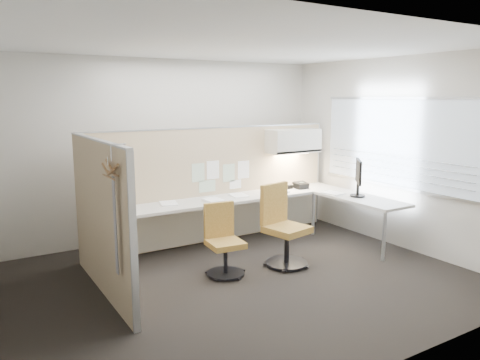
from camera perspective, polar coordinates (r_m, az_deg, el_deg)
floor at (r=5.87m, az=-0.19°, el=-12.14°), size 5.50×4.50×0.01m
ceiling at (r=5.47m, az=-0.21°, el=16.26°), size 5.50×4.50×0.01m
wall_back at (r=7.49m, az=-9.21°, el=3.71°), size 5.50×0.02×2.80m
wall_front at (r=3.79m, az=17.82°, el=-2.85°), size 5.50×0.02×2.80m
wall_right at (r=7.30m, az=18.58°, el=3.15°), size 0.02×4.50×2.80m
window_pane at (r=7.27m, az=18.52°, el=4.31°), size 0.01×2.80×1.30m
partition_back at (r=7.22m, az=-3.08°, el=-0.62°), size 4.10×0.06×1.75m
partition_left at (r=5.48m, az=-16.59°, el=-4.52°), size 0.06×2.20×1.75m
desk at (r=7.07m, az=1.49°, el=-3.11°), size 4.00×2.07×0.73m
overhead_bin at (r=7.70m, az=6.52°, el=4.76°), size 0.90×0.36×0.38m
task_light_strip at (r=7.72m, az=6.49°, el=3.21°), size 0.60×0.06×0.02m
pinned_papers at (r=7.20m, az=-2.41°, el=0.63°), size 1.01×0.00×0.47m
poster at (r=6.51m, az=-15.47°, el=2.69°), size 0.28×0.00×0.35m
chair_left at (r=5.93m, az=-2.05°, el=-7.60°), size 0.47×0.48×0.89m
chair_right at (r=6.27m, az=5.21°, el=-5.87°), size 0.59×0.61×1.07m
monitor at (r=7.23m, az=14.23°, el=0.52°), size 0.36×0.43×0.56m
phone at (r=7.75m, az=7.42°, el=-0.65°), size 0.21×0.20×0.12m
stapler at (r=7.42m, az=3.43°, el=-1.28°), size 0.15×0.08×0.05m
tape_dispenser at (r=7.72m, az=6.09°, el=-0.84°), size 0.11×0.08×0.06m
coat_hook at (r=4.61m, az=-15.40°, el=-0.14°), size 0.18×0.42×1.27m
paper_stack_0 at (r=6.39m, az=-14.25°, el=-3.56°), size 0.23×0.30×0.03m
paper_stack_1 at (r=6.65m, az=-8.71°, el=-2.85°), size 0.30×0.35×0.02m
paper_stack_2 at (r=6.72m, az=-3.28°, el=-2.53°), size 0.24×0.31×0.04m
paper_stack_3 at (r=7.13m, az=-0.16°, el=-1.89°), size 0.27×0.33×0.01m
paper_stack_4 at (r=7.42m, az=4.64°, el=-1.41°), size 0.29×0.35×0.02m
paper_stack_5 at (r=7.42m, az=11.27°, el=-1.59°), size 0.27×0.33×0.02m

